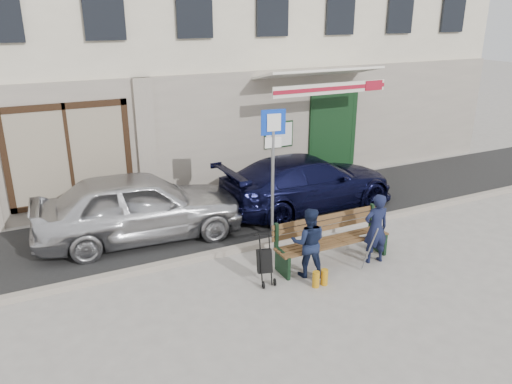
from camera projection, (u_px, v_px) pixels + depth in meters
ground at (295, 279)px, 9.23m from camera, size 80.00×80.00×0.00m
asphalt_lane at (229, 220)px, 11.84m from camera, size 60.00×3.20×0.01m
curb at (259, 244)px, 10.47m from camera, size 60.00×0.18×0.12m
building at (154, 0)px, 14.65m from camera, size 20.00×8.27×10.00m
car_silver at (140, 206)px, 10.65m from camera, size 4.53×2.13×1.50m
car_navy at (308, 182)px, 12.41m from camera, size 4.65×2.03×1.33m
parking_sign at (273, 153)px, 10.30m from camera, size 0.52×0.12×2.81m
bench at (331, 241)px, 9.70m from camera, size 2.40×1.17×0.98m
man at (376, 229)px, 9.64m from camera, size 0.56×0.40×1.42m
woman at (309, 242)px, 9.16m from camera, size 0.81×0.75×1.34m
stroller at (265, 262)px, 8.98m from camera, size 0.32×0.42×0.93m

